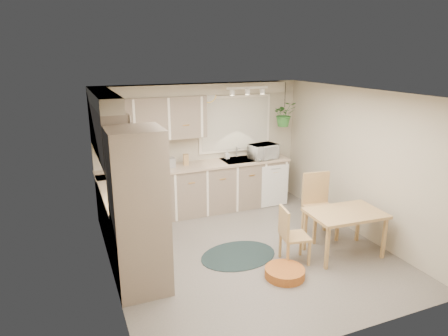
# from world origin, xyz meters

# --- Properties ---
(floor) EXTENTS (4.20, 4.20, 0.00)m
(floor) POSITION_xyz_m (0.00, 0.00, 0.00)
(floor) COLOR slate
(floor) RESTS_ON ground
(ceiling) EXTENTS (4.20, 4.20, 0.00)m
(ceiling) POSITION_xyz_m (0.00, 0.00, 2.40)
(ceiling) COLOR silver
(ceiling) RESTS_ON wall_back
(wall_back) EXTENTS (4.00, 0.04, 2.40)m
(wall_back) POSITION_xyz_m (0.00, 2.10, 1.20)
(wall_back) COLOR #B5AB96
(wall_back) RESTS_ON floor
(wall_front) EXTENTS (4.00, 0.04, 2.40)m
(wall_front) POSITION_xyz_m (0.00, -2.10, 1.20)
(wall_front) COLOR #B5AB96
(wall_front) RESTS_ON floor
(wall_left) EXTENTS (0.04, 4.20, 2.40)m
(wall_left) POSITION_xyz_m (-2.00, 0.00, 1.20)
(wall_left) COLOR #B5AB96
(wall_left) RESTS_ON floor
(wall_right) EXTENTS (0.04, 4.20, 2.40)m
(wall_right) POSITION_xyz_m (2.00, 0.00, 1.20)
(wall_right) COLOR #B5AB96
(wall_right) RESTS_ON floor
(base_cab_left) EXTENTS (0.60, 1.85, 0.90)m
(base_cab_left) POSITION_xyz_m (-1.70, 0.88, 0.45)
(base_cab_left) COLOR gray
(base_cab_left) RESTS_ON floor
(base_cab_back) EXTENTS (3.60, 0.60, 0.90)m
(base_cab_back) POSITION_xyz_m (-0.20, 1.80, 0.45)
(base_cab_back) COLOR gray
(base_cab_back) RESTS_ON floor
(counter_left) EXTENTS (0.64, 1.89, 0.04)m
(counter_left) POSITION_xyz_m (-1.69, 0.88, 0.92)
(counter_left) COLOR tan
(counter_left) RESTS_ON base_cab_left
(counter_back) EXTENTS (3.64, 0.64, 0.04)m
(counter_back) POSITION_xyz_m (-0.20, 1.79, 0.92)
(counter_back) COLOR tan
(counter_back) RESTS_ON base_cab_back
(oven_stack) EXTENTS (0.65, 0.65, 2.10)m
(oven_stack) POSITION_xyz_m (-1.68, -0.38, 1.05)
(oven_stack) COLOR gray
(oven_stack) RESTS_ON floor
(wall_oven_face) EXTENTS (0.02, 0.56, 0.58)m
(wall_oven_face) POSITION_xyz_m (-1.35, -0.38, 1.05)
(wall_oven_face) COLOR white
(wall_oven_face) RESTS_ON oven_stack
(upper_cab_left) EXTENTS (0.35, 2.00, 0.75)m
(upper_cab_left) POSITION_xyz_m (-1.82, 1.00, 1.83)
(upper_cab_left) COLOR gray
(upper_cab_left) RESTS_ON wall_left
(upper_cab_back) EXTENTS (2.00, 0.35, 0.75)m
(upper_cab_back) POSITION_xyz_m (-1.00, 1.93, 1.83)
(upper_cab_back) COLOR gray
(upper_cab_back) RESTS_ON wall_back
(soffit_left) EXTENTS (0.30, 2.00, 0.20)m
(soffit_left) POSITION_xyz_m (-1.85, 1.00, 2.30)
(soffit_left) COLOR #B5AB96
(soffit_left) RESTS_ON wall_left
(soffit_back) EXTENTS (3.60, 0.30, 0.20)m
(soffit_back) POSITION_xyz_m (-0.20, 1.95, 2.30)
(soffit_back) COLOR #B5AB96
(soffit_back) RESTS_ON wall_back
(cooktop) EXTENTS (0.52, 0.58, 0.02)m
(cooktop) POSITION_xyz_m (-1.68, 0.30, 0.94)
(cooktop) COLOR white
(cooktop) RESTS_ON counter_left
(range_hood) EXTENTS (0.40, 0.60, 0.14)m
(range_hood) POSITION_xyz_m (-1.70, 0.30, 1.40)
(range_hood) COLOR white
(range_hood) RESTS_ON upper_cab_left
(window_blinds) EXTENTS (1.40, 0.02, 1.00)m
(window_blinds) POSITION_xyz_m (0.70, 2.07, 1.60)
(window_blinds) COLOR beige
(window_blinds) RESTS_ON wall_back
(window_frame) EXTENTS (1.50, 0.02, 1.10)m
(window_frame) POSITION_xyz_m (0.70, 2.08, 1.60)
(window_frame) COLOR white
(window_frame) RESTS_ON wall_back
(sink) EXTENTS (0.70, 0.48, 0.10)m
(sink) POSITION_xyz_m (0.70, 1.80, 0.90)
(sink) COLOR #ADAFB5
(sink) RESTS_ON counter_back
(dishwasher_front) EXTENTS (0.58, 0.02, 0.83)m
(dishwasher_front) POSITION_xyz_m (1.30, 1.49, 0.42)
(dishwasher_front) COLOR white
(dishwasher_front) RESTS_ON base_cab_back
(track_light_bar) EXTENTS (0.80, 0.04, 0.04)m
(track_light_bar) POSITION_xyz_m (0.70, 1.55, 2.33)
(track_light_bar) COLOR white
(track_light_bar) RESTS_ON ceiling
(wall_clock) EXTENTS (0.30, 0.03, 0.30)m
(wall_clock) POSITION_xyz_m (0.15, 2.07, 2.18)
(wall_clock) COLOR #ECC153
(wall_clock) RESTS_ON wall_back
(dining_table) EXTENTS (1.13, 0.79, 0.68)m
(dining_table) POSITION_xyz_m (1.29, -0.61, 0.34)
(dining_table) COLOR #AB7A55
(dining_table) RESTS_ON floor
(chair_left) EXTENTS (0.46, 0.46, 0.84)m
(chair_left) POSITION_xyz_m (0.49, -0.52, 0.42)
(chair_left) COLOR #AB7A55
(chair_left) RESTS_ON floor
(chair_back) EXTENTS (0.55, 0.55, 1.05)m
(chair_back) POSITION_xyz_m (1.32, 0.01, 0.53)
(chair_back) COLOR #AB7A55
(chair_back) RESTS_ON floor
(braided_rug) EXTENTS (1.26, 1.00, 0.01)m
(braided_rug) POSITION_xyz_m (-0.19, -0.07, 0.01)
(braided_rug) COLOR black
(braided_rug) RESTS_ON floor
(pet_bed) EXTENTS (0.58, 0.58, 0.13)m
(pet_bed) POSITION_xyz_m (0.15, -0.84, 0.06)
(pet_bed) COLOR #B76B24
(pet_bed) RESTS_ON floor
(microwave) EXTENTS (0.57, 0.38, 0.36)m
(microwave) POSITION_xyz_m (1.13, 1.70, 1.12)
(microwave) COLOR white
(microwave) RESTS_ON counter_back
(soap_bottle) EXTENTS (0.10, 0.18, 0.08)m
(soap_bottle) POSITION_xyz_m (0.47, 1.95, 0.98)
(soap_bottle) COLOR white
(soap_bottle) RESTS_ON counter_back
(hanging_plant) EXTENTS (0.52, 0.56, 0.37)m
(hanging_plant) POSITION_xyz_m (1.57, 1.70, 1.74)
(hanging_plant) COLOR #306E2C
(hanging_plant) RESTS_ON ceiling
(coffee_maker) EXTENTS (0.21, 0.24, 0.31)m
(coffee_maker) POSITION_xyz_m (-1.23, 1.80, 1.09)
(coffee_maker) COLOR black
(coffee_maker) RESTS_ON counter_back
(toaster) EXTENTS (0.28, 0.17, 0.17)m
(toaster) POSITION_xyz_m (-0.75, 1.82, 1.03)
(toaster) COLOR #ADAFB5
(toaster) RESTS_ON counter_back
(knife_block) EXTENTS (0.11, 0.11, 0.20)m
(knife_block) POSITION_xyz_m (-0.39, 1.85, 1.04)
(knife_block) COLOR #AB7A55
(knife_block) RESTS_ON counter_back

